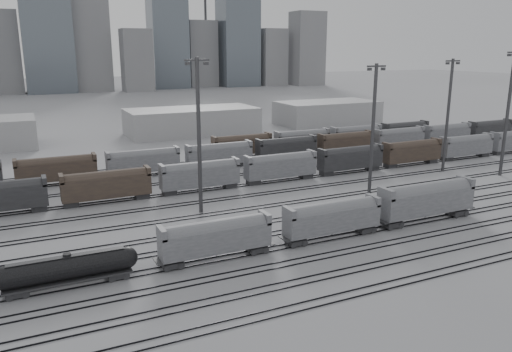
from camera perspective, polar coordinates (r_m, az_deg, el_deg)
name	(u,v)px	position (r m, az deg, el deg)	size (l,w,h in m)	color
ground	(337,240)	(71.02, 9.19, -7.28)	(900.00, 900.00, 0.00)	#A6A6AB
tracks	(278,205)	(85.11, 2.58, -3.37)	(220.00, 71.50, 0.16)	black
tank_car_b	(68,269)	(60.16, -20.67, -9.87)	(15.41, 2.57, 3.81)	#242427
hopper_car_a	(216,236)	(63.08, -4.62, -6.86)	(14.37, 2.85, 5.14)	#242427
hopper_car_b	(332,217)	(70.60, 8.72, -4.61)	(14.54, 2.89, 5.20)	#242427
hopper_car_c	(427,198)	(80.94, 18.92, -2.43)	(16.61, 3.30, 5.94)	#242427
light_mast_b	(199,133)	(79.17, -6.55, 4.94)	(3.96, 0.63, 24.76)	#3B3B3E
light_mast_c	(373,129)	(88.73, 13.21, 5.25)	(3.77, 0.60, 23.59)	#3B3B3E
light_mast_d	(448,113)	(114.12, 21.09, 6.74)	(3.84, 0.61, 24.01)	#3B3B3E
light_mast_e	(508,111)	(115.07, 26.84, 6.69)	(4.13, 0.66, 25.78)	#3B3B3E
bg_string_near	(280,167)	(100.35, 2.81, 0.98)	(151.00, 3.00, 5.60)	gray
bg_string_mid	(286,149)	(118.75, 3.47, 3.07)	(151.00, 3.00, 5.60)	#242427
bg_string_far	(330,139)	(134.40, 8.42, 4.26)	(66.00, 3.00, 5.60)	#4A3B2F
warehouse_mid	(192,121)	(158.23, -7.31, 6.24)	(40.00, 18.00, 8.00)	#AAAAAC
warehouse_right	(327,113)	(179.78, 8.14, 7.17)	(35.00, 18.00, 8.00)	#AAAAAC
skyline	(100,34)	(337.87, -17.45, 15.18)	(316.00, 22.40, 95.00)	gray
crane_right	(207,4)	(383.01, -5.64, 18.97)	(42.00, 1.80, 100.00)	#3B3B3E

